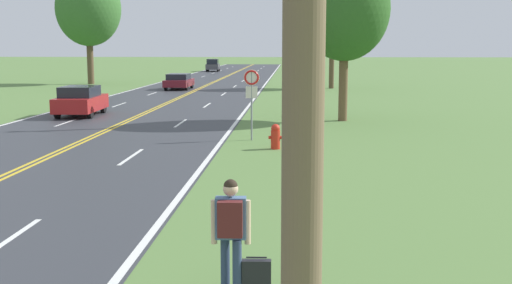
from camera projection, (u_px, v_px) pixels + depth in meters
The scene contains 11 objects.
hitchhiker_person at pixel (231, 225), 9.08m from camera, with size 0.57×0.41×1.67m.
suitcase at pixel (257, 277), 9.18m from camera, with size 0.42×0.15×0.55m.
fire_hydrant at pixel (275, 136), 22.08m from camera, with size 0.48×0.32×0.87m.
traffic_sign at pixel (252, 87), 23.91m from camera, with size 0.60×0.10×2.66m.
utility_pole_midground at pixel (299, 16), 29.16m from camera, with size 1.80×0.24×9.40m.
tree_left_verge at pixel (332, 20), 52.81m from camera, with size 4.21×4.21×8.05m.
tree_behind_sign at pixel (88, 9), 58.79m from camera, with size 5.94×5.94×10.32m.
tree_mid_treeline at pixel (345, 9), 29.73m from camera, with size 4.20×4.20×7.65m.
car_red_sedan_mid_near at pixel (81, 101), 32.50m from camera, with size 2.00×4.23×1.52m.
car_maroon_sedan_mid_far at pixel (179, 81), 52.29m from camera, with size 1.88×4.34×1.28m.
car_dark_grey_hatchback_receding at pixel (213, 65), 88.83m from camera, with size 1.88×4.03×1.72m.
Camera 1 is at (7.86, -3.43, 3.53)m, focal length 45.00 mm.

